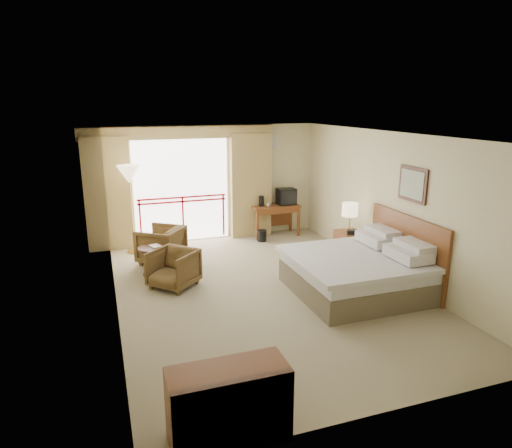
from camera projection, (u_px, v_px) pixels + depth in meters
name	position (u px, v px, depth m)	size (l,w,h in m)	color
floor	(265.00, 290.00, 8.05)	(7.00, 7.00, 0.00)	gray
ceiling	(266.00, 135.00, 7.35)	(7.00, 7.00, 0.00)	white
wall_back	(215.00, 183.00, 10.90)	(5.00, 5.00, 0.00)	beige
wall_front	(387.00, 297.00, 4.51)	(5.00, 5.00, 0.00)	beige
wall_left	(111.00, 229.00, 6.91)	(7.00, 7.00, 0.00)	beige
wall_right	(391.00, 205.00, 8.49)	(7.00, 7.00, 0.00)	beige
balcony_door	(182.00, 191.00, 10.66)	(2.40, 2.40, 0.00)	white
balcony_railing	(183.00, 207.00, 10.75)	(2.09, 0.03, 1.02)	#B00F19
curtain_left	(108.00, 194.00, 10.01)	(1.00, 0.26, 2.50)	#998250
curtain_right	(250.00, 186.00, 11.05)	(1.00, 0.26, 2.50)	#998250
valance	(180.00, 133.00, 10.22)	(4.40, 0.22, 0.28)	#998250
hvac_vent	(266.00, 139.00, 11.02)	(0.50, 0.04, 0.50)	silver
bed	(358.00, 272.00, 7.88)	(2.13, 2.06, 0.97)	brown
headboard	(406.00, 251.00, 8.11)	(0.06, 2.10, 1.30)	#5F3019
framed_art	(413.00, 184.00, 7.80)	(0.04, 0.72, 0.60)	black
nightstand	(349.00, 247.00, 9.33)	(0.47, 0.56, 0.67)	#5F3019
table_lamp	(350.00, 210.00, 9.18)	(0.32, 0.32, 0.57)	tan
phone	(352.00, 232.00, 9.08)	(0.19, 0.14, 0.08)	black
desk	(274.00, 211.00, 11.27)	(1.17, 0.57, 0.77)	#5F3019
tv	(286.00, 197.00, 11.21)	(0.44, 0.35, 0.40)	black
coffee_maker	(261.00, 201.00, 11.03)	(0.12, 0.12, 0.26)	black
cup	(268.00, 204.00, 11.06)	(0.06, 0.06, 0.09)	white
wastebasket	(262.00, 236.00, 10.84)	(0.22, 0.22, 0.27)	black
armchair_far	(162.00, 262.00, 9.46)	(0.81, 0.83, 0.75)	#48341B
armchair_near	(174.00, 286.00, 8.21)	(0.73, 0.76, 0.69)	#48341B
side_table	(152.00, 256.00, 8.66)	(0.50, 0.50, 0.55)	black
book	(151.00, 247.00, 8.62)	(0.17, 0.23, 0.02)	white
floor_lamp	(129.00, 178.00, 9.65)	(0.49, 0.49, 1.92)	tan
dresser	(229.00, 405.00, 4.40)	(1.16, 0.49, 0.78)	#5F3019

